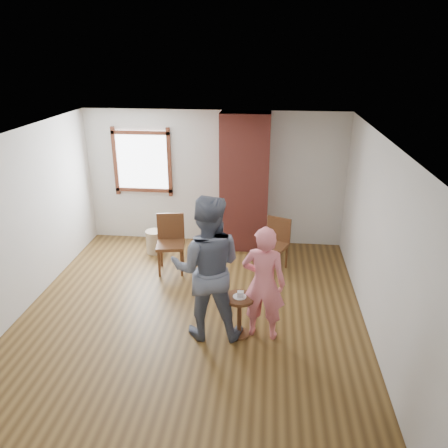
{
  "coord_description": "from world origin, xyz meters",
  "views": [
    {
      "loc": [
        1.04,
        -5.34,
        3.65
      ],
      "look_at": [
        0.39,
        0.8,
        1.15
      ],
      "focal_mm": 35.0,
      "sensor_mm": 36.0,
      "label": 1
    }
  ],
  "objects_px": {
    "dining_chair_right": "(276,241)",
    "person_pink": "(263,283)",
    "stoneware_crock": "(155,242)",
    "side_table": "(239,310)",
    "man": "(207,268)",
    "dining_chair_left": "(171,240)"
  },
  "relations": [
    {
      "from": "dining_chair_right",
      "to": "person_pink",
      "type": "height_order",
      "value": "person_pink"
    },
    {
      "from": "stoneware_crock",
      "to": "side_table",
      "type": "xyz_separation_m",
      "value": [
        1.79,
        -2.44,
        0.19
      ]
    },
    {
      "from": "man",
      "to": "stoneware_crock",
      "type": "bearing_deg",
      "value": -63.88
    },
    {
      "from": "man",
      "to": "person_pink",
      "type": "distance_m",
      "value": 0.76
    },
    {
      "from": "dining_chair_right",
      "to": "person_pink",
      "type": "relative_size",
      "value": 0.58
    },
    {
      "from": "stoneware_crock",
      "to": "man",
      "type": "bearing_deg",
      "value": -60.66
    },
    {
      "from": "dining_chair_right",
      "to": "side_table",
      "type": "height_order",
      "value": "dining_chair_right"
    },
    {
      "from": "dining_chair_left",
      "to": "person_pink",
      "type": "xyz_separation_m",
      "value": [
        1.63,
        -1.75,
        0.23
      ]
    },
    {
      "from": "side_table",
      "to": "person_pink",
      "type": "distance_m",
      "value": 0.5
    },
    {
      "from": "stoneware_crock",
      "to": "man",
      "type": "distance_m",
      "value": 2.89
    },
    {
      "from": "side_table",
      "to": "person_pink",
      "type": "relative_size",
      "value": 0.38
    },
    {
      "from": "dining_chair_left",
      "to": "man",
      "type": "xyz_separation_m",
      "value": [
        0.9,
        -1.78,
        0.43
      ]
    },
    {
      "from": "man",
      "to": "person_pink",
      "type": "relative_size",
      "value": 1.25
    },
    {
      "from": "stoneware_crock",
      "to": "person_pink",
      "type": "xyz_separation_m",
      "value": [
        2.1,
        -2.4,
        0.58
      ]
    },
    {
      "from": "side_table",
      "to": "dining_chair_right",
      "type": "bearing_deg",
      "value": 76.42
    },
    {
      "from": "stoneware_crock",
      "to": "side_table",
      "type": "bearing_deg",
      "value": -53.72
    },
    {
      "from": "stoneware_crock",
      "to": "dining_chair_left",
      "type": "xyz_separation_m",
      "value": [
        0.46,
        -0.64,
        0.35
      ]
    },
    {
      "from": "stoneware_crock",
      "to": "side_table",
      "type": "relative_size",
      "value": 0.73
    },
    {
      "from": "dining_chair_right",
      "to": "person_pink",
      "type": "xyz_separation_m",
      "value": [
        -0.18,
        -1.98,
        0.28
      ]
    },
    {
      "from": "dining_chair_left",
      "to": "dining_chair_right",
      "type": "distance_m",
      "value": 1.83
    },
    {
      "from": "dining_chair_left",
      "to": "person_pink",
      "type": "relative_size",
      "value": 0.63
    },
    {
      "from": "stoneware_crock",
      "to": "man",
      "type": "xyz_separation_m",
      "value": [
        1.36,
        -2.42,
        0.78
      ]
    }
  ]
}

